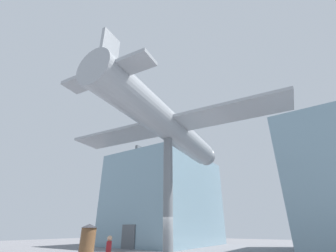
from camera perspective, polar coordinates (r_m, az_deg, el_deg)
name	(u,v)px	position (r m, az deg, el deg)	size (l,w,h in m)	color
glass_pavilion_left	(165,200)	(32.02, -0.66, -18.33)	(10.94, 13.70, 11.40)	#7593A3
support_pylon_central	(168,197)	(13.70, 0.00, -17.55)	(0.57, 0.57, 7.20)	slate
suspended_airplane	(170,127)	(15.16, 0.43, -0.30)	(15.11, 15.28, 3.45)	#93999E
visitor_person	(108,252)	(12.36, -14.91, -28.53)	(0.43, 0.44, 1.61)	#383842
info_kiosk	(88,240)	(19.20, -19.72, -25.60)	(1.22, 1.22, 2.24)	brown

